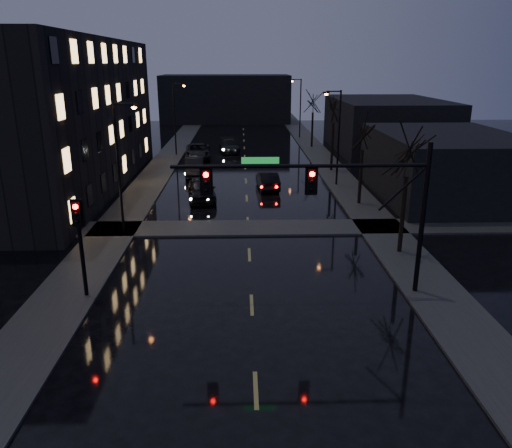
{
  "coord_description": "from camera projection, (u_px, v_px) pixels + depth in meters",
  "views": [
    {
      "loc": [
        -0.41,
        -11.8,
        10.23
      ],
      "look_at": [
        0.24,
        9.7,
        3.2
      ],
      "focal_mm": 35.0,
      "sensor_mm": 36.0,
      "label": 1
    }
  ],
  "objects": [
    {
      "name": "oncoming_car_a",
      "position": [
        202.0,
        189.0,
        38.4
      ],
      "size": [
        2.62,
        5.25,
        1.72
      ],
      "primitive_type": "imported",
      "rotation": [
        0.0,
        0.0,
        0.12
      ],
      "color": "black",
      "rests_on": "ground"
    },
    {
      "name": "streetlight_l_far",
      "position": [
        176.0,
        113.0,
        55.45
      ],
      "size": [
        1.53,
        0.28,
        8.0
      ],
      "color": "black",
      "rests_on": "ground"
    },
    {
      "name": "oncoming_car_c",
      "position": [
        198.0,
        151.0,
        54.86
      ],
      "size": [
        3.07,
        6.01,
        1.63
      ],
      "primitive_type": "imported",
      "rotation": [
        0.0,
        0.0,
        0.06
      ],
      "color": "black",
      "rests_on": "ground"
    },
    {
      "name": "tree_mid_b",
      "position": [
        334.0,
        102.0,
        46.79
      ],
      "size": [
        3.74,
        3.74,
        8.59
      ],
      "color": "black",
      "rests_on": "ground"
    },
    {
      "name": "streetlight_r_mid",
      "position": [
        336.0,
        130.0,
        41.64
      ],
      "size": [
        1.53,
        0.28,
        8.0
      ],
      "color": "black",
      "rests_on": "ground"
    },
    {
      "name": "sidewalk_left",
      "position": [
        156.0,
        174.0,
        47.39
      ],
      "size": [
        3.0,
        140.0,
        0.12
      ],
      "primitive_type": "cube",
      "color": "#2D2D2B",
      "rests_on": "ground"
    },
    {
      "name": "lead_car",
      "position": [
        268.0,
        180.0,
        41.78
      ],
      "size": [
        1.93,
        4.57,
        1.47
      ],
      "primitive_type": "imported",
      "rotation": [
        0.0,
        0.0,
        3.23
      ],
      "color": "black",
      "rests_on": "ground"
    },
    {
      "name": "sidewalk_cross",
      "position": [
        248.0,
        228.0,
        31.96
      ],
      "size": [
        40.0,
        3.0,
        0.12
      ],
      "primitive_type": "cube",
      "color": "#2D2D2B",
      "rests_on": "ground"
    },
    {
      "name": "tree_far",
      "position": [
        313.0,
        98.0,
        60.26
      ],
      "size": [
        3.43,
        3.43,
        7.88
      ],
      "color": "black",
      "rests_on": "ground"
    },
    {
      "name": "apartment_block",
      "position": [
        43.0,
        116.0,
        40.56
      ],
      "size": [
        12.0,
        30.0,
        12.0
      ],
      "primitive_type": "cube",
      "color": "black",
      "rests_on": "ground"
    },
    {
      "name": "oncoming_car_d",
      "position": [
        229.0,
        146.0,
        58.82
      ],
      "size": [
        2.76,
        5.44,
        1.51
      ],
      "primitive_type": "imported",
      "rotation": [
        0.0,
        0.0,
        0.13
      ],
      "color": "black",
      "rests_on": "ground"
    },
    {
      "name": "signal_pole_left",
      "position": [
        80.0,
        235.0,
        21.79
      ],
      "size": [
        0.35,
        0.41,
        4.53
      ],
      "color": "black",
      "rests_on": "ground"
    },
    {
      "name": "ground",
      "position": [
        258.0,
        433.0,
        14.4
      ],
      "size": [
        160.0,
        160.0,
        0.0
      ],
      "primitive_type": "plane",
      "color": "black",
      "rests_on": "ground"
    },
    {
      "name": "sidewalk_right",
      "position": [
        334.0,
        173.0,
        47.88
      ],
      "size": [
        3.0,
        140.0,
        0.12
      ],
      "primitive_type": "cube",
      "color": "#2D2D2B",
      "rests_on": "ground"
    },
    {
      "name": "tree_near",
      "position": [
        410.0,
        142.0,
        26.01
      ],
      "size": [
        3.52,
        3.52,
        8.08
      ],
      "color": "black",
      "rests_on": "ground"
    },
    {
      "name": "far_block",
      "position": [
        226.0,
        99.0,
        87.18
      ],
      "size": [
        22.0,
        10.0,
        8.0
      ],
      "primitive_type": "cube",
      "color": "black",
      "rests_on": "ground"
    },
    {
      "name": "oncoming_car_b",
      "position": [
        194.0,
        167.0,
        46.69
      ],
      "size": [
        2.16,
        5.01,
        1.6
      ],
      "primitive_type": "imported",
      "rotation": [
        0.0,
        0.0,
        0.1
      ],
      "color": "black",
      "rests_on": "ground"
    },
    {
      "name": "tree_mid_a",
      "position": [
        364.0,
        126.0,
        35.63
      ],
      "size": [
        3.3,
        3.3,
        7.58
      ],
      "color": "black",
      "rests_on": "ground"
    },
    {
      "name": "commercial_right_far",
      "position": [
        386.0,
        125.0,
        59.56
      ],
      "size": [
        12.0,
        18.0,
        6.0
      ],
      "primitive_type": "cube",
      "color": "black",
      "rests_on": "ground"
    },
    {
      "name": "streetlight_r_far",
      "position": [
        299.0,
        103.0,
        68.24
      ],
      "size": [
        1.53,
        0.28,
        8.0
      ],
      "color": "black",
      "rests_on": "ground"
    },
    {
      "name": "signal_mast",
      "position": [
        340.0,
        192.0,
        21.54
      ],
      "size": [
        11.11,
        0.41,
        7.0
      ],
      "color": "black",
      "rests_on": "ground"
    },
    {
      "name": "streetlight_l_near",
      "position": [
        121.0,
        157.0,
        29.8
      ],
      "size": [
        1.53,
        0.28,
        8.0
      ],
      "color": "black",
      "rests_on": "ground"
    },
    {
      "name": "commercial_right_near",
      "position": [
        446.0,
        166.0,
        38.77
      ],
      "size": [
        10.0,
        14.0,
        5.0
      ],
      "primitive_type": "cube",
      "color": "black",
      "rests_on": "ground"
    }
  ]
}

